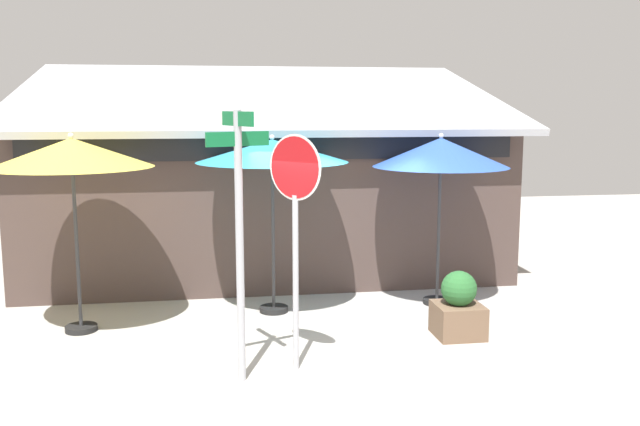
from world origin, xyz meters
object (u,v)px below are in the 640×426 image
(sidewalk_planter, at_px, (458,308))
(street_sign_post, at_px, (239,221))
(patio_umbrella_royal_blue_right, at_px, (441,154))
(patio_umbrella_teal_center, at_px, (272,152))
(stop_sign, at_px, (295,208))
(patio_umbrella_mustard_left, at_px, (72,154))

(sidewalk_planter, bearing_deg, street_sign_post, -160.26)
(patio_umbrella_royal_blue_right, height_order, sidewalk_planter, patio_umbrella_royal_blue_right)
(patio_umbrella_royal_blue_right, xyz_separation_m, sidewalk_planter, (-0.23, -1.57, -2.01))
(street_sign_post, distance_m, sidewalk_planter, 3.52)
(patio_umbrella_teal_center, xyz_separation_m, patio_umbrella_royal_blue_right, (2.63, 0.03, -0.05))
(street_sign_post, distance_m, stop_sign, 0.71)
(stop_sign, height_order, patio_umbrella_teal_center, stop_sign)
(patio_umbrella_mustard_left, height_order, patio_umbrella_royal_blue_right, patio_umbrella_mustard_left)
(street_sign_post, bearing_deg, patio_umbrella_mustard_left, 135.43)
(street_sign_post, xyz_separation_m, patio_umbrella_teal_center, (0.61, 2.62, 0.59))
(sidewalk_planter, bearing_deg, patio_umbrella_teal_center, 147.23)
(patio_umbrella_mustard_left, height_order, sidewalk_planter, patio_umbrella_mustard_left)
(stop_sign, distance_m, patio_umbrella_mustard_left, 3.43)
(patio_umbrella_mustard_left, height_order, patio_umbrella_teal_center, patio_umbrella_mustard_left)
(patio_umbrella_mustard_left, distance_m, patio_umbrella_royal_blue_right, 5.42)
(patio_umbrella_royal_blue_right, bearing_deg, street_sign_post, -140.72)
(patio_umbrella_mustard_left, relative_size, patio_umbrella_teal_center, 1.02)
(stop_sign, xyz_separation_m, patio_umbrella_teal_center, (-0.05, 2.38, 0.49))
(patio_umbrella_mustard_left, bearing_deg, sidewalk_planter, -11.42)
(patio_umbrella_teal_center, xyz_separation_m, sidewalk_planter, (2.40, -1.54, -2.06))
(street_sign_post, height_order, patio_umbrella_royal_blue_right, street_sign_post)
(stop_sign, relative_size, patio_umbrella_teal_center, 1.04)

